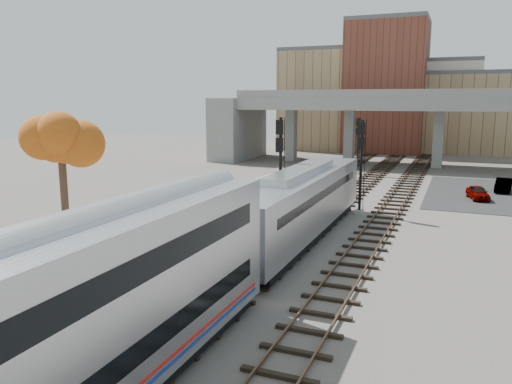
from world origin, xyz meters
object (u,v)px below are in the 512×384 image
Objects in this scene: signal_mast_mid at (361,168)px; car_a at (478,193)px; signal_mast_near at (280,173)px; tree at (60,137)px; locomotive at (300,203)px; car_b at (503,185)px; signal_mast_far at (358,147)px.

signal_mast_mid reaches higher than car_a.
tree is (-10.56, -7.91, 2.59)m from signal_mast_near.
locomotive is 3.43m from signal_mast_near.
signal_mast_mid is (4.10, 5.93, -0.21)m from signal_mast_near.
car_b reaches higher than car_a.
car_b is (12.44, 22.08, -1.63)m from locomotive.
car_a is at bearing 47.87° from signal_mast_mid.
signal_mast_far is 15.99m from car_b.
signal_mast_near is at bearing -124.68° from signal_mast_mid.
tree reaches higher than car_a.
signal_mast_near is 25.95m from signal_mast_far.
signal_mast_far reaches higher than car_a.
car_b is (14.54, -6.23, -2.37)m from signal_mast_far.
signal_mast_far is at bearing 124.17° from car_a.
signal_mast_mid is 20.44m from signal_mast_far.
car_a is at bearing -108.23° from car_b.
tree reaches higher than signal_mast_mid.
signal_mast_mid is 0.83× the size of tree.
signal_mast_far reaches higher than locomotive.
tree is at bearing -125.18° from car_b.
signal_mast_near is 19.64m from car_a.
signal_mast_far is 35.61m from tree.
locomotive is 25.39m from car_b.
signal_mast_far is (0.00, 25.94, -0.58)m from signal_mast_near.
signal_mast_mid is at bearing 76.44° from locomotive.
signal_mast_mid is (2.00, 8.29, 1.11)m from locomotive.
signal_mast_far is at bearing 90.00° from signal_mast_near.
signal_mast_near is 7.21m from signal_mast_mid.
signal_mast_far is 0.76× the size of tree.
signal_mast_far reaches higher than car_b.
signal_mast_mid is at bearing -120.06° from car_b.
signal_mast_near is 1.95× the size of car_b.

